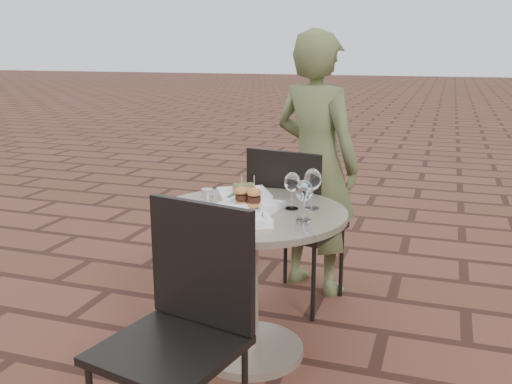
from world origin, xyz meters
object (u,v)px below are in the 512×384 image
(chair_near, at_px, (185,313))
(plate_salmon, at_px, (244,193))
(cafe_table, at_px, (250,260))
(chair_far, at_px, (292,216))
(plate_sliders, at_px, (248,203))
(plate_tuna, at_px, (234,217))
(diner, at_px, (316,164))

(chair_near, relative_size, plate_salmon, 2.79)
(cafe_table, relative_size, chair_near, 0.97)
(chair_far, distance_m, plate_sliders, 0.60)
(chair_far, relative_size, plate_tuna, 2.38)
(chair_far, bearing_deg, diner, -87.16)
(cafe_table, height_order, plate_tuna, plate_tuna)
(cafe_table, distance_m, chair_far, 0.57)
(cafe_table, xyz_separation_m, plate_tuna, (-0.01, -0.17, 0.26))
(diner, height_order, plate_sliders, diner)
(chair_near, relative_size, plate_sliders, 3.08)
(plate_sliders, xyz_separation_m, plate_tuna, (-0.00, -0.18, -0.01))
(cafe_table, relative_size, plate_tuna, 2.30)
(diner, distance_m, plate_tuna, 1.08)
(plate_tuna, bearing_deg, chair_near, -88.19)
(chair_near, xyz_separation_m, plate_salmon, (-0.11, 0.93, 0.20))
(diner, distance_m, plate_sliders, 0.90)
(chair_far, xyz_separation_m, chair_near, (-0.04, -1.29, 0.00))
(cafe_table, distance_m, plate_sliders, 0.28)
(cafe_table, bearing_deg, diner, 83.18)
(plate_sliders, relative_size, plate_tuna, 0.77)
(chair_far, relative_size, plate_salmon, 2.79)
(chair_near, bearing_deg, plate_sliders, 103.69)
(plate_salmon, bearing_deg, cafe_table, -63.68)
(plate_tuna, bearing_deg, cafe_table, 85.95)
(plate_salmon, height_order, plate_sliders, plate_sliders)
(chair_far, relative_size, chair_near, 1.00)
(cafe_table, bearing_deg, plate_tuna, -94.05)
(chair_far, bearing_deg, plate_tuna, 98.23)
(chair_far, relative_size, diner, 0.59)
(chair_far, height_order, plate_tuna, chair_far)
(diner, relative_size, plate_salmon, 4.71)
(plate_sliders, bearing_deg, chair_near, -88.75)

